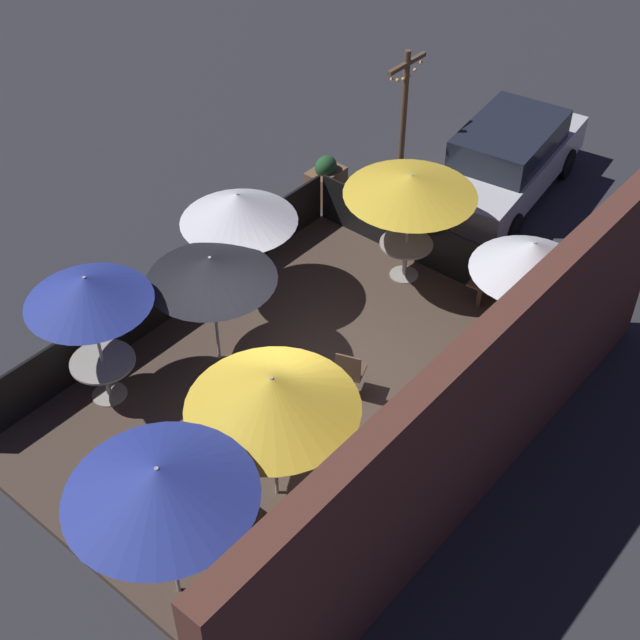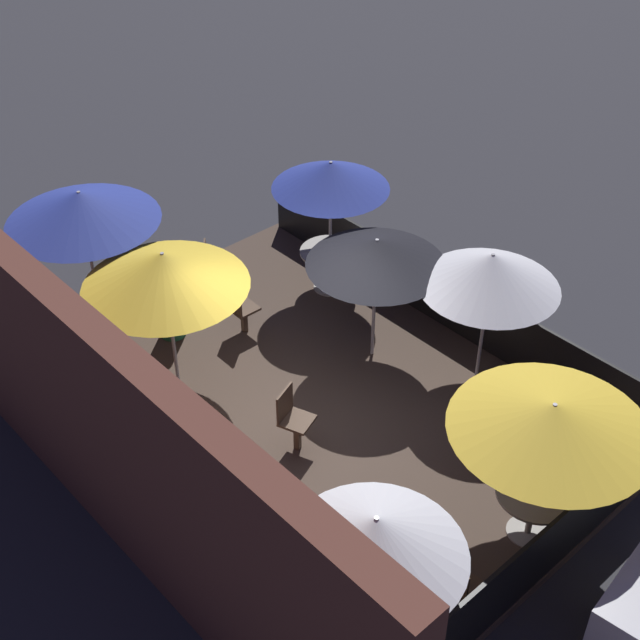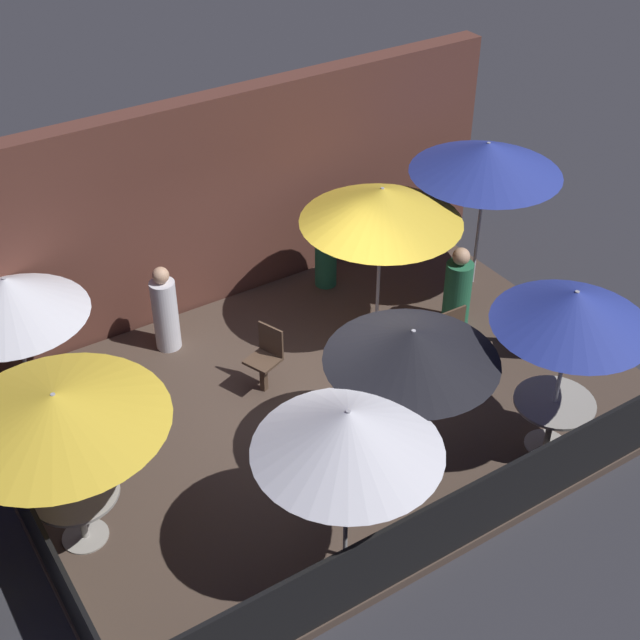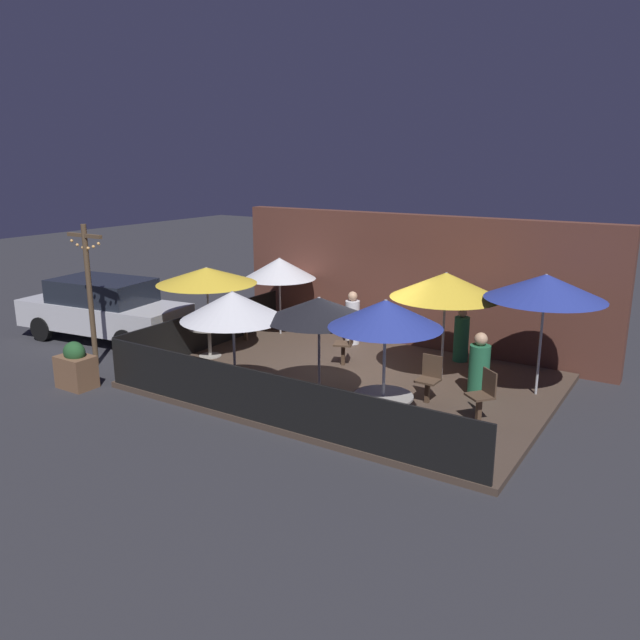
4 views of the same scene
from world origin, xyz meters
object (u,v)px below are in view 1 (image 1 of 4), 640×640
at_px(patio_umbrella_2, 159,482).
at_px(patio_umbrella_5, 532,257).
at_px(patio_umbrella_0, 87,290).
at_px(patio_umbrella_1, 411,185).
at_px(dining_table_0, 104,368).
at_px(planter_box, 326,180).
at_px(patio_chair_3, 107,467).
at_px(parked_car_0, 506,160).
at_px(patio_chair_1, 350,372).
at_px(patio_chair_2, 187,433).
at_px(patron_1, 464,389).
at_px(patio_umbrella_6, 211,268).
at_px(patio_chair_0, 485,283).
at_px(patio_umbrella_4, 238,207).
at_px(patron_0, 353,514).
at_px(patio_umbrella_3, 272,393).
at_px(light_post, 403,120).
at_px(dining_table_1, 406,249).
at_px(patron_2, 191,488).

xyz_separation_m(patio_umbrella_2, patio_umbrella_5, (-6.86, 0.85, -0.40)).
xyz_separation_m(patio_umbrella_0, patio_umbrella_1, (-5.43, 1.74, -0.19)).
relative_size(dining_table_0, planter_box, 1.00).
xyz_separation_m(patio_chair_3, parked_car_0, (-10.20, 0.12, 0.21)).
distance_m(patio_chair_1, patio_chair_3, 3.85).
relative_size(patio_chair_2, patron_1, 0.68).
xyz_separation_m(dining_table_0, patio_chair_2, (0.04, 1.86, -0.10)).
distance_m(patio_umbrella_6, patio_chair_0, 4.83).
distance_m(patio_umbrella_1, patio_chair_2, 5.65).
xyz_separation_m(patio_umbrella_6, patio_chair_3, (2.91, 0.79, -1.32)).
bearing_deg(patio_umbrella_2, parked_car_0, -170.71).
bearing_deg(patio_chair_1, patio_umbrella_5, -46.27).
bearing_deg(planter_box, patio_umbrella_4, 16.18).
relative_size(patio_umbrella_4, dining_table_0, 2.15).
height_order(patron_0, planter_box, patron_0).
relative_size(patio_umbrella_0, patio_umbrella_5, 1.15).
bearing_deg(patio_umbrella_3, patron_0, 92.69).
bearing_deg(parked_car_0, patio_umbrella_6, -14.49).
bearing_deg(patio_chair_2, patio_chair_1, -111.71).
distance_m(patio_chair_1, planter_box, 5.76).
height_order(dining_table_0, patio_chair_1, patio_chair_1).
relative_size(patio_umbrella_1, patio_umbrella_2, 0.95).
height_order(patio_umbrella_6, patio_chair_2, patio_umbrella_6).
bearing_deg(dining_table_0, patio_umbrella_1, 162.25).
height_order(patio_umbrella_1, patio_chair_2, patio_umbrella_1).
bearing_deg(patio_chair_2, patio_umbrella_4, -57.30).
height_order(patio_umbrella_3, light_post, light_post).
height_order(patio_umbrella_0, dining_table_1, patio_umbrella_0).
xyz_separation_m(patio_chair_2, planter_box, (-6.61, -2.93, -0.16)).
xyz_separation_m(patio_chair_3, patron_2, (-0.47, 1.18, 0.06)).
bearing_deg(parked_car_0, patio_umbrella_4, -23.44).
xyz_separation_m(dining_table_0, patio_chair_0, (-5.58, 3.31, -0.06)).
xyz_separation_m(patio_umbrella_0, patio_chair_3, (1.20, 1.50, -1.60)).
distance_m(patio_umbrella_2, light_post, 9.72).
height_order(patio_umbrella_3, planter_box, patio_umbrella_3).
bearing_deg(patio_umbrella_1, patio_umbrella_6, -15.45).
height_order(patio_chair_1, planter_box, patio_chair_1).
xyz_separation_m(dining_table_0, patio_chair_3, (1.20, 1.50, -0.07)).
bearing_deg(patio_chair_2, patron_0, -170.93).
bearing_deg(patio_umbrella_5, parked_car_0, -145.82).
xyz_separation_m(patron_0, planter_box, (-6.24, -5.66, -0.24)).
bearing_deg(parked_car_0, patron_1, 18.41).
height_order(patio_chair_3, parked_car_0, parked_car_0).
bearing_deg(patio_umbrella_1, patio_umbrella_0, -17.75).
bearing_deg(patio_umbrella_5, planter_box, -104.71).
bearing_deg(patio_chair_0, patio_chair_3, 69.56).
xyz_separation_m(patron_1, parked_car_0, (-5.87, -2.83, 0.12)).
height_order(patio_umbrella_2, patron_1, patio_umbrella_2).
xyz_separation_m(patio_umbrella_4, dining_table_1, (-2.31, 1.81, -1.29)).
bearing_deg(patio_chair_3, patio_chair_2, -68.62).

